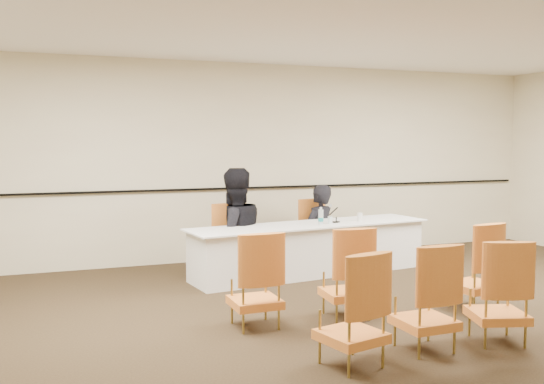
{
  "coord_description": "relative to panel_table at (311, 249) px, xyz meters",
  "views": [
    {
      "loc": [
        -3.08,
        -4.84,
        1.82
      ],
      "look_at": [
        -0.25,
        2.6,
        1.15
      ],
      "focal_mm": 40.0,
      "sensor_mm": 36.0,
      "label": 1
    }
  ],
  "objects": [
    {
      "name": "panel_table",
      "position": [
        0.0,
        0.0,
        0.0
      ],
      "size": [
        3.53,
        1.25,
        0.69
      ],
      "primitive_type": null,
      "rotation": [
        0.0,
        0.0,
        0.13
      ],
      "color": "white",
      "rests_on": "ground"
    },
    {
      "name": "water_bottle",
      "position": [
        0.11,
        -0.1,
        0.46
      ],
      "size": [
        0.09,
        0.09,
        0.23
      ],
      "primitive_type": null,
      "rotation": [
        0.0,
        0.0,
        0.4
      ],
      "color": "teal",
      "rests_on": "panel_table"
    },
    {
      "name": "aud_chair_back_left",
      "position": [
        -1.11,
        -3.22,
        0.13
      ],
      "size": [
        0.6,
        0.6,
        0.95
      ],
      "primitive_type": null,
      "rotation": [
        0.0,
        0.0,
        0.23
      ],
      "color": "#CA6424",
      "rests_on": "ground"
    },
    {
      "name": "aud_chair_back_mid",
      "position": [
        -0.33,
        -3.11,
        0.13
      ],
      "size": [
        0.51,
        0.51,
        0.95
      ],
      "primitive_type": null,
      "rotation": [
        0.0,
        0.0,
        0.02
      ],
      "color": "#CA6424",
      "rests_on": "ground"
    },
    {
      "name": "floor",
      "position": [
        -0.32,
        -2.62,
        -0.35
      ],
      "size": [
        10.0,
        10.0,
        0.0
      ],
      "primitive_type": "plane",
      "color": "black",
      "rests_on": "ground"
    },
    {
      "name": "panelist_second_chair",
      "position": [
        -0.98,
        0.41,
        0.13
      ],
      "size": [
        0.56,
        0.56,
        0.95
      ],
      "primitive_type": null,
      "rotation": [
        0.0,
        0.0,
        0.13
      ],
      "color": "#CA6424",
      "rests_on": "ground"
    },
    {
      "name": "papers",
      "position": [
        0.53,
        0.07,
        0.35
      ],
      "size": [
        0.36,
        0.31,
        0.0
      ],
      "primitive_type": "cube",
      "rotation": [
        0.0,
        0.0,
        0.33
      ],
      "color": "white",
      "rests_on": "panel_table"
    },
    {
      "name": "aud_chair_front_mid",
      "position": [
        -0.5,
        -2.0,
        0.13
      ],
      "size": [
        0.54,
        0.54,
        0.95
      ],
      "primitive_type": null,
      "rotation": [
        0.0,
        0.0,
        -0.08
      ],
      "color": "#CA6424",
      "rests_on": "ground"
    },
    {
      "name": "wall_rail",
      "position": [
        -0.32,
        1.34,
        0.75
      ],
      "size": [
        9.8,
        0.04,
        0.03
      ],
      "primitive_type": "cube",
      "color": "black",
      "rests_on": "wall_back"
    },
    {
      "name": "aud_chair_front_left",
      "position": [
        -1.49,
        -1.97,
        0.13
      ],
      "size": [
        0.5,
        0.5,
        0.95
      ],
      "primitive_type": null,
      "rotation": [
        0.0,
        0.0,
        0.01
      ],
      "color": "#CA6424",
      "rests_on": "ground"
    },
    {
      "name": "aud_chair_front_right",
      "position": [
        0.94,
        -2.2,
        0.13
      ],
      "size": [
        0.56,
        0.56,
        0.95
      ],
      "primitive_type": null,
      "rotation": [
        0.0,
        0.0,
        0.14
      ],
      "color": "#CA6424",
      "rests_on": "ground"
    },
    {
      "name": "panelist_main",
      "position": [
        0.4,
        0.58,
        0.03
      ],
      "size": [
        0.7,
        0.6,
        1.61
      ],
      "primitive_type": "imported",
      "rotation": [
        0.0,
        0.0,
        3.6
      ],
      "color": "black",
      "rests_on": "ground"
    },
    {
      "name": "aud_chair_back_right",
      "position": [
        0.41,
        -3.17,
        0.13
      ],
      "size": [
        0.63,
        0.63,
        0.95
      ],
      "primitive_type": null,
      "rotation": [
        0.0,
        0.0,
        -0.31
      ],
      "color": "#CA6424",
      "rests_on": "ground"
    },
    {
      "name": "panelist_main_chair",
      "position": [
        0.4,
        0.58,
        0.13
      ],
      "size": [
        0.56,
        0.56,
        0.95
      ],
      "primitive_type": null,
      "rotation": [
        0.0,
        0.0,
        0.13
      ],
      "color": "#CA6424",
      "rests_on": "ground"
    },
    {
      "name": "wall_back",
      "position": [
        -0.32,
        1.38,
        1.15
      ],
      "size": [
        10.0,
        0.04,
        3.0
      ],
      "primitive_type": "cube",
      "color": "beige",
      "rests_on": "ground"
    },
    {
      "name": "microphone",
      "position": [
        0.38,
        -0.01,
        0.47
      ],
      "size": [
        0.12,
        0.19,
        0.25
      ],
      "primitive_type": null,
      "rotation": [
        0.0,
        0.0,
        0.21
      ],
      "color": "black",
      "rests_on": "panel_table"
    },
    {
      "name": "drinking_glass",
      "position": [
        0.26,
        -0.07,
        0.4
      ],
      "size": [
        0.09,
        0.09,
        0.1
      ],
      "primitive_type": "cylinder",
      "rotation": [
        0.0,
        0.0,
        0.45
      ],
      "color": "silver",
      "rests_on": "panel_table"
    },
    {
      "name": "ceiling",
      "position": [
        -0.32,
        -2.62,
        2.65
      ],
      "size": [
        10.0,
        10.0,
        0.0
      ],
      "primitive_type": "plane",
      "rotation": [
        3.14,
        0.0,
        0.0
      ],
      "color": "white",
      "rests_on": "ground"
    },
    {
      "name": "coffee_cup",
      "position": [
        0.76,
        0.01,
        0.4
      ],
      "size": [
        0.09,
        0.09,
        0.12
      ],
      "primitive_type": "cylinder",
      "rotation": [
        0.0,
        0.0,
        -0.16
      ],
      "color": "white",
      "rests_on": "panel_table"
    },
    {
      "name": "panelist_second",
      "position": [
        -0.98,
        0.41,
        0.13
      ],
      "size": [
        1.07,
        0.9,
        1.96
      ],
      "primitive_type": "imported",
      "rotation": [
        0.0,
        0.0,
        3.32
      ],
      "color": "black",
      "rests_on": "ground"
    }
  ]
}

